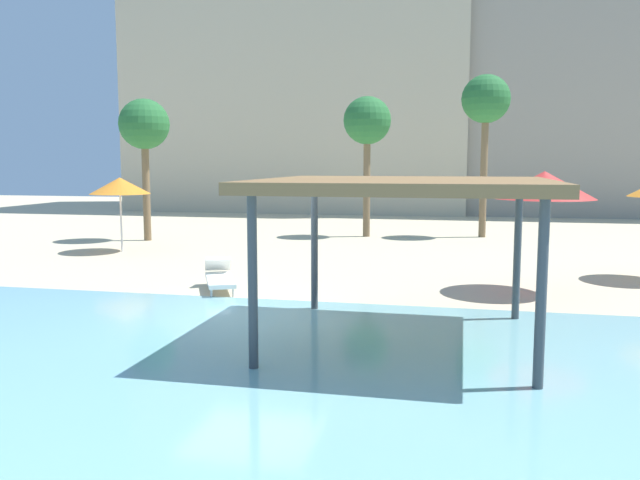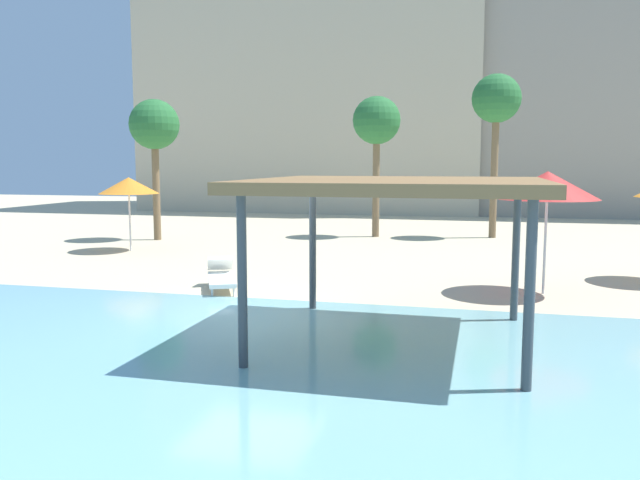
{
  "view_description": "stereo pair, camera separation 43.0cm",
  "coord_description": "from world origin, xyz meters",
  "views": [
    {
      "loc": [
        3.94,
        -11.72,
        2.98
      ],
      "look_at": [
        0.9,
        2.0,
        1.3
      ],
      "focal_mm": 36.39,
      "sensor_mm": 36.0,
      "label": 1
    },
    {
      "loc": [
        4.36,
        -11.62,
        2.98
      ],
      "look_at": [
        0.9,
        2.0,
        1.3
      ],
      "focal_mm": 36.39,
      "sensor_mm": 36.0,
      "label": 2
    }
  ],
  "objects": [
    {
      "name": "ground_plane",
      "position": [
        0.0,
        0.0,
        0.0
      ],
      "size": [
        80.0,
        80.0,
        0.0
      ],
      "primitive_type": "plane",
      "color": "beige"
    },
    {
      "name": "lagoon_water",
      "position": [
        0.0,
        -5.25,
        0.02
      ],
      "size": [
        44.0,
        13.5,
        0.04
      ],
      "primitive_type": "cube",
      "color": "#7AB7C1",
      "rests_on": "ground"
    },
    {
      "name": "shade_pavilion",
      "position": [
        3.0,
        -1.12,
        2.56
      ],
      "size": [
        4.61,
        4.61,
        2.72
      ],
      "color": "#42474C",
      "rests_on": "ground"
    },
    {
      "name": "beach_umbrella_red_1",
      "position": [
        5.72,
        3.75,
        2.47
      ],
      "size": [
        2.28,
        2.28,
        2.79
      ],
      "color": "silver",
      "rests_on": "ground"
    },
    {
      "name": "beach_umbrella_orange_2",
      "position": [
        -7.24,
        7.93,
        2.21
      ],
      "size": [
        1.99,
        1.99,
        2.49
      ],
      "color": "silver",
      "rests_on": "ground"
    },
    {
      "name": "lounge_chair_2",
      "position": [
        -1.61,
        2.41,
        0.33
      ],
      "size": [
        1.34,
        1.97,
        0.74
      ],
      "rotation": [
        0.0,
        0.0,
        -1.13
      ],
      "color": "white",
      "rests_on": "ground"
    },
    {
      "name": "palm_tree_0",
      "position": [
        4.7,
        15.0,
        5.31
      ],
      "size": [
        1.9,
        1.9,
        6.42
      ],
      "color": "brown",
      "rests_on": "ground"
    },
    {
      "name": "palm_tree_1",
      "position": [
        -7.92,
        11.06,
        4.32
      ],
      "size": [
        1.9,
        1.9,
        5.38
      ],
      "color": "brown",
      "rests_on": "ground"
    },
    {
      "name": "palm_tree_2",
      "position": [
        0.12,
        14.18,
        4.53
      ],
      "size": [
        1.9,
        1.9,
        5.6
      ],
      "color": "brown",
      "rests_on": "ground"
    },
    {
      "name": "hotel_block_0",
      "position": [
        -6.3,
        30.2,
        9.23
      ],
      "size": [
        20.75,
        11.0,
        18.46
      ],
      "primitive_type": "cube",
      "color": "beige",
      "rests_on": "ground"
    },
    {
      "name": "hotel_block_1",
      "position": [
        11.34,
        29.32,
        8.09
      ],
      "size": [
        18.84,
        8.22,
        16.17
      ],
      "primitive_type": "cube",
      "color": "#9E9384",
      "rests_on": "ground"
    }
  ]
}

